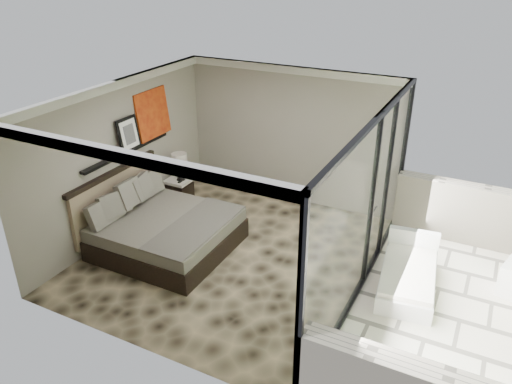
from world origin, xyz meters
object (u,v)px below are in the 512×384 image
at_px(bed, 162,229).
at_px(lounger, 408,276).
at_px(table_lamp, 180,163).
at_px(nightstand, 180,191).

height_order(bed, lounger, bed).
relative_size(table_lamp, lounger, 0.34).
bearing_deg(lounger, nightstand, 163.37).
bearing_deg(table_lamp, bed, -66.53).
bearing_deg(lounger, table_lamp, 163.29).
xyz_separation_m(nightstand, table_lamp, (0.05, -0.00, 0.65)).
xyz_separation_m(bed, nightstand, (-0.75, 1.59, -0.12)).
bearing_deg(lounger, bed, -176.42).
xyz_separation_m(table_lamp, lounger, (4.81, -0.81, -0.69)).
bearing_deg(bed, nightstand, 115.08).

